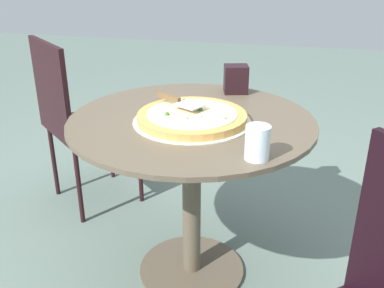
% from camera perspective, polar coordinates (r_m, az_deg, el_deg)
% --- Properties ---
extents(ground_plane, '(10.00, 10.00, 0.00)m').
position_cam_1_polar(ground_plane, '(2.02, -0.05, -15.99)').
color(ground_plane, slate).
extents(patio_table, '(0.93, 0.93, 0.71)m').
position_cam_1_polar(patio_table, '(1.72, -0.05, -2.25)').
color(patio_table, brown).
rests_on(patio_table, ground).
extents(pizza_on_tray, '(0.44, 0.44, 0.05)m').
position_cam_1_polar(pizza_on_tray, '(1.62, 0.01, 3.48)').
color(pizza_on_tray, silver).
rests_on(pizza_on_tray, patio_table).
extents(pizza_server, '(0.21, 0.14, 0.02)m').
position_cam_1_polar(pizza_server, '(1.66, -1.78, 5.58)').
color(pizza_server, silver).
rests_on(pizza_server, pizza_on_tray).
extents(drinking_cup, '(0.08, 0.08, 0.11)m').
position_cam_1_polar(drinking_cup, '(1.33, 8.46, 0.19)').
color(drinking_cup, white).
rests_on(drinking_cup, patio_table).
extents(napkin_dispenser, '(0.12, 0.10, 0.12)m').
position_cam_1_polar(napkin_dispenser, '(1.95, 5.70, 8.34)').
color(napkin_dispenser, black).
rests_on(napkin_dispenser, patio_table).
extents(patio_chair_far, '(0.58, 0.58, 0.90)m').
position_cam_1_polar(patio_chair_far, '(2.34, -14.73, 3.78)').
color(patio_chair_far, black).
rests_on(patio_chair_far, ground).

